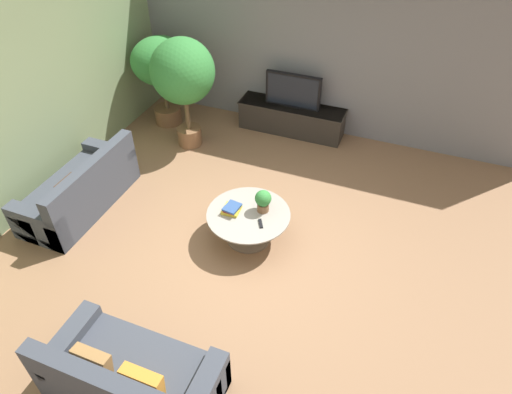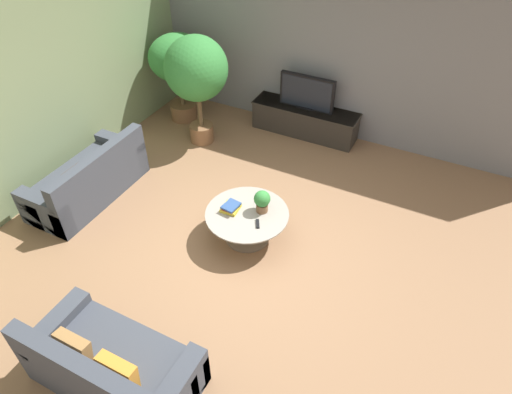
{
  "view_description": "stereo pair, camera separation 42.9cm",
  "coord_description": "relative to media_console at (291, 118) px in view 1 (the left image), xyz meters",
  "views": [
    {
      "loc": [
        1.67,
        -3.89,
        4.44
      ],
      "look_at": [
        -0.02,
        0.37,
        0.55
      ],
      "focal_mm": 32.0,
      "sensor_mm": 36.0,
      "label": 1
    },
    {
      "loc": [
        2.06,
        -3.71,
        4.44
      ],
      "look_at": [
        -0.02,
        0.37,
        0.55
      ],
      "focal_mm": 32.0,
      "sensor_mm": 36.0,
      "label": 2
    }
  ],
  "objects": [
    {
      "name": "television",
      "position": [
        -0.0,
        -0.0,
        0.54
      ],
      "size": [
        0.97,
        0.13,
        0.59
      ],
      "color": "black",
      "rests_on": "media_console"
    },
    {
      "name": "book_stack",
      "position": [
        0.09,
        -2.83,
        0.22
      ],
      "size": [
        0.24,
        0.26,
        0.1
      ],
      "color": "gold",
      "rests_on": "coffee_table"
    },
    {
      "name": "potted_plant_tabletop",
      "position": [
        0.47,
        -2.66,
        0.35
      ],
      "size": [
        0.22,
        0.22,
        0.32
      ],
      "color": "brown",
      "rests_on": "coffee_table"
    },
    {
      "name": "couch_by_wall",
      "position": [
        -2.18,
        -3.06,
        0.02
      ],
      "size": [
        0.84,
        1.81,
        0.84
      ],
      "rotation": [
        0.0,
        0.0,
        -1.57
      ],
      "color": "#3D424C",
      "rests_on": "ground"
    },
    {
      "name": "couch_near_entry",
      "position": [
        0.1,
        -5.23,
        0.02
      ],
      "size": [
        1.67,
        0.84,
        0.84
      ],
      "rotation": [
        0.0,
        0.0,
        3.14
      ],
      "color": "#3D424C",
      "rests_on": "ground"
    },
    {
      "name": "coffee_table",
      "position": [
        0.32,
        -2.79,
        0.04
      ],
      "size": [
        1.1,
        1.1,
        0.44
      ],
      "color": "#756656",
      "rests_on": "ground"
    },
    {
      "name": "remote_black",
      "position": [
        0.53,
        -2.92,
        0.18
      ],
      "size": [
        0.11,
        0.16,
        0.02
      ],
      "primitive_type": "cube",
      "rotation": [
        0.0,
        0.0,
        0.52
      ],
      "color": "black",
      "rests_on": "coffee_table"
    },
    {
      "name": "potted_palm_corner",
      "position": [
        -1.51,
        -1.03,
        1.02
      ],
      "size": [
        1.02,
        1.02,
        1.86
      ],
      "color": "brown",
      "rests_on": "ground"
    },
    {
      "name": "media_console",
      "position": [
        0.0,
        0.0,
        0.0
      ],
      "size": [
        1.88,
        0.5,
        0.51
      ],
      "color": "#2D2823",
      "rests_on": "ground"
    },
    {
      "name": "side_wall_left",
      "position": [
        -2.91,
        -2.74,
        1.24
      ],
      "size": [
        0.12,
        7.4,
        3.0
      ],
      "primitive_type": "cube",
      "color": "gray",
      "rests_on": "ground"
    },
    {
      "name": "ground_plane",
      "position": [
        0.35,
        -2.94,
        -0.26
      ],
      "size": [
        24.0,
        24.0,
        0.0
      ],
      "primitive_type": "plane",
      "color": "#8C6647"
    },
    {
      "name": "back_wall_stone",
      "position": [
        0.35,
        0.32,
        1.24
      ],
      "size": [
        7.4,
        0.12,
        3.0
      ],
      "primitive_type": "cube",
      "color": "slate",
      "rests_on": "ground"
    },
    {
      "name": "potted_palm_tall",
      "position": [
        -2.22,
        -0.52,
        0.84
      ],
      "size": [
        1.02,
        1.02,
        1.59
      ],
      "color": "brown",
      "rests_on": "ground"
    }
  ]
}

